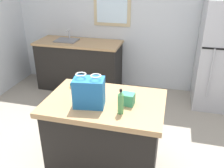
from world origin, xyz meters
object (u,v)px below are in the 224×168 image
object	(u,v)px
refrigerator	(224,56)
shopping_bag	(89,92)
ear_defenders	(78,86)
bottle	(121,103)
kitchen_island	(105,135)
small_box	(128,99)

from	to	relation	value
refrigerator	shopping_bag	bearing A→B (deg)	-127.13
ear_defenders	refrigerator	bearing A→B (deg)	43.51
refrigerator	bottle	distance (m)	2.43
kitchen_island	bottle	size ratio (longest dim) A/B	4.89
refrigerator	small_box	size ratio (longest dim) A/B	13.16
shopping_bag	refrigerator	bearing A→B (deg)	52.87
kitchen_island	ear_defenders	distance (m)	0.62
bottle	ear_defenders	xyz separation A→B (m)	(-0.58, 0.39, -0.09)
refrigerator	shopping_bag	xyz separation A→B (m)	(-1.55, -2.04, 0.17)
shopping_bag	small_box	size ratio (longest dim) A/B	2.53
shopping_bag	bottle	bearing A→B (deg)	-10.69
small_box	kitchen_island	bearing A→B (deg)	175.84
kitchen_island	bottle	distance (m)	0.62
refrigerator	shopping_bag	distance (m)	2.57
small_box	bottle	bearing A→B (deg)	-100.09
bottle	ear_defenders	bearing A→B (deg)	145.98
refrigerator	bottle	size ratio (longest dim) A/B	6.93
refrigerator	bottle	xyz separation A→B (m)	(-1.22, -2.10, 0.13)
bottle	shopping_bag	bearing A→B (deg)	169.31
kitchen_island	shopping_bag	distance (m)	0.61
kitchen_island	refrigerator	xyz separation A→B (m)	(1.43, 1.91, 0.42)
bottle	kitchen_island	bearing A→B (deg)	136.89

